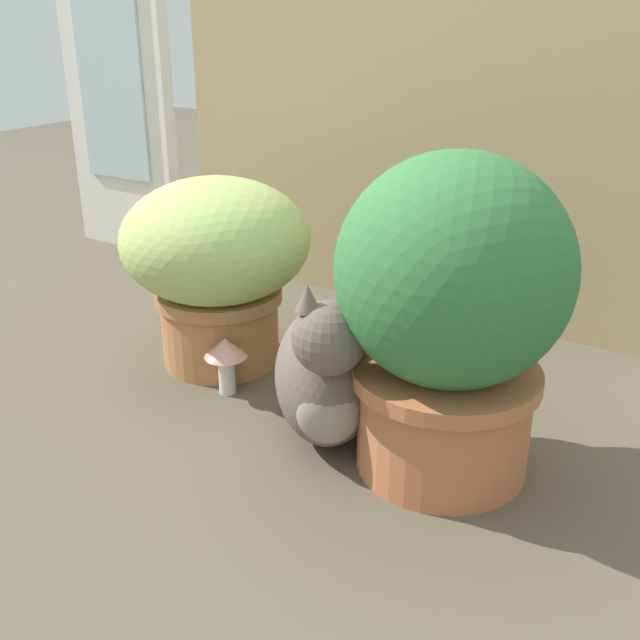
{
  "coord_description": "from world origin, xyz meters",
  "views": [
    {
      "loc": [
        0.71,
        -0.95,
        0.67
      ],
      "look_at": [
        0.11,
        0.03,
        0.18
      ],
      "focal_mm": 42.36,
      "sensor_mm": 36.0,
      "label": 1
    }
  ],
  "objects": [
    {
      "name": "ground_plane",
      "position": [
        0.0,
        0.0,
        0.0
      ],
      "size": [
        6.0,
        6.0,
        0.0
      ],
      "primitive_type": "plane",
      "color": "brown"
    },
    {
      "name": "cardboard_backdrop",
      "position": [
        -0.02,
        0.59,
        0.44
      ],
      "size": [
        1.14,
        0.03,
        0.88
      ],
      "primitive_type": "cube",
      "color": "tan",
      "rests_on": "ground"
    },
    {
      "name": "window_panel_white",
      "position": [
        -0.88,
        0.58,
        0.45
      ],
      "size": [
        0.36,
        0.05,
        0.9
      ],
      "color": "white",
      "rests_on": "ground"
    },
    {
      "name": "grass_planter",
      "position": [
        -0.17,
        0.11,
        0.21
      ],
      "size": [
        0.36,
        0.36,
        0.37
      ],
      "color": "#B17040",
      "rests_on": "ground"
    },
    {
      "name": "leafy_planter",
      "position": [
        0.35,
        -0.0,
        0.26
      ],
      "size": [
        0.34,
        0.34,
        0.49
      ],
      "color": "#BA6940",
      "rests_on": "ground"
    },
    {
      "name": "cat",
      "position": [
        0.16,
        -0.03,
        0.12
      ],
      "size": [
        0.28,
        0.38,
        0.32
      ],
      "color": "#60554B",
      "rests_on": "ground"
    },
    {
      "name": "mushroom_ornament_pink",
      "position": [
        -0.08,
        0.01,
        0.08
      ],
      "size": [
        0.08,
        0.08,
        0.11
      ],
      "color": "silver",
      "rests_on": "ground"
    }
  ]
}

